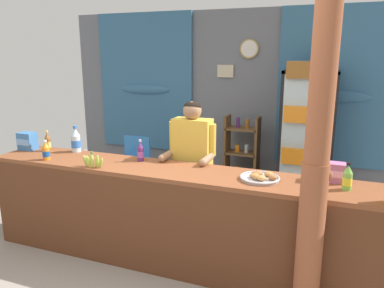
# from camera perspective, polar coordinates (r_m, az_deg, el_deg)

# --- Properties ---
(ground_plane) EXTENTS (7.27, 7.27, 0.00)m
(ground_plane) POSITION_cam_1_polar(r_m,az_deg,el_deg) (4.39, 0.77, -13.80)
(ground_plane) COLOR gray
(back_wall_curtained) EXTENTS (5.41, 0.22, 2.64)m
(back_wall_curtained) POSITION_cam_1_polar(r_m,az_deg,el_deg) (5.59, 6.90, 6.70)
(back_wall_curtained) COLOR slate
(back_wall_curtained) RESTS_ON ground
(stall_counter) EXTENTS (4.07, 0.57, 0.97)m
(stall_counter) POSITION_cam_1_polar(r_m,az_deg,el_deg) (3.49, -2.18, -10.33)
(stall_counter) COLOR brown
(stall_counter) RESTS_ON ground
(timber_post) EXTENTS (0.22, 0.20, 2.54)m
(timber_post) POSITION_cam_1_polar(r_m,az_deg,el_deg) (2.80, 18.37, -3.79)
(timber_post) COLOR #995133
(timber_post) RESTS_ON ground
(drink_fridge) EXTENTS (0.66, 0.64, 1.93)m
(drink_fridge) POSITION_cam_1_polar(r_m,az_deg,el_deg) (5.00, 17.21, 1.87)
(drink_fridge) COLOR black
(drink_fridge) RESTS_ON ground
(bottle_shelf_rack) EXTENTS (0.48, 0.28, 1.17)m
(bottle_shelf_rack) POSITION_cam_1_polar(r_m,az_deg,el_deg) (5.37, 7.58, -1.73)
(bottle_shelf_rack) COLOR brown
(bottle_shelf_rack) RESTS_ON ground
(plastic_lawn_chair) EXTENTS (0.46, 0.46, 0.86)m
(plastic_lawn_chair) POSITION_cam_1_polar(r_m,az_deg,el_deg) (5.43, -8.98, -2.89)
(plastic_lawn_chair) COLOR #3884D6
(plastic_lawn_chair) RESTS_ON ground
(shopkeeper) EXTENTS (0.51, 0.42, 1.55)m
(shopkeeper) POSITION_cam_1_polar(r_m,az_deg,el_deg) (3.90, -0.00, -1.85)
(shopkeeper) COLOR #28282D
(shopkeeper) RESTS_ON ground
(soda_bottle_water) EXTENTS (0.10, 0.10, 0.29)m
(soda_bottle_water) POSITION_cam_1_polar(r_m,az_deg,el_deg) (4.29, -17.33, 0.47)
(soda_bottle_water) COLOR silver
(soda_bottle_water) RESTS_ON stall_counter
(soda_bottle_grape_soda) EXTENTS (0.06, 0.06, 0.22)m
(soda_bottle_grape_soda) POSITION_cam_1_polar(r_m,az_deg,el_deg) (3.79, -7.89, -1.21)
(soda_bottle_grape_soda) COLOR #56286B
(soda_bottle_grape_soda) RESTS_ON stall_counter
(soda_bottle_orange_soda) EXTENTS (0.07, 0.07, 0.21)m
(soda_bottle_orange_soda) POSITION_cam_1_polar(r_m,az_deg,el_deg) (4.08, -21.41, -1.07)
(soda_bottle_orange_soda) COLOR orange
(soda_bottle_orange_soda) RESTS_ON stall_counter
(soda_bottle_lime_soda) EXTENTS (0.07, 0.07, 0.23)m
(soda_bottle_lime_soda) POSITION_cam_1_polar(r_m,az_deg,el_deg) (3.21, 22.66, -4.86)
(soda_bottle_lime_soda) COLOR #75C64C
(soda_bottle_lime_soda) RESTS_ON stall_counter
(soda_bottle_iced_tea) EXTENTS (0.06, 0.06, 0.23)m
(soda_bottle_iced_tea) POSITION_cam_1_polar(r_m,az_deg,el_deg) (4.44, -21.18, 0.25)
(soda_bottle_iced_tea) COLOR brown
(soda_bottle_iced_tea) RESTS_ON stall_counter
(snack_box_wafer) EXTENTS (0.23, 0.12, 0.17)m
(snack_box_wafer) POSITION_cam_1_polar(r_m,az_deg,el_deg) (3.37, 20.46, -4.02)
(snack_box_wafer) COLOR #B76699
(snack_box_wafer) RESTS_ON stall_counter
(snack_box_biscuit) EXTENTS (0.18, 0.14, 0.20)m
(snack_box_biscuit) POSITION_cam_1_polar(r_m,az_deg,el_deg) (4.59, -23.85, 0.41)
(snack_box_biscuit) COLOR #3D75B7
(snack_box_biscuit) RESTS_ON stall_counter
(pastry_tray) EXTENTS (0.34, 0.34, 0.06)m
(pastry_tray) POSITION_cam_1_polar(r_m,az_deg,el_deg) (3.27, 10.40, -5.03)
(pastry_tray) COLOR #BCBCC1
(pastry_tray) RESTS_ON stall_counter
(banana_bunch) EXTENTS (0.26, 0.06, 0.16)m
(banana_bunch) POSITION_cam_1_polar(r_m,az_deg,el_deg) (3.67, -14.96, -2.55)
(banana_bunch) COLOR #B7C647
(banana_bunch) RESTS_ON stall_counter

